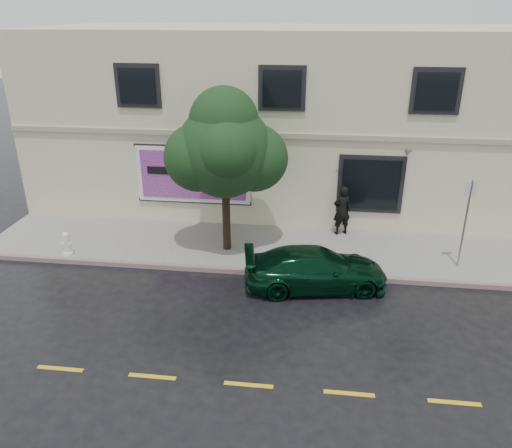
# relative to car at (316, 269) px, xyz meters

# --- Properties ---
(ground) EXTENTS (90.00, 90.00, 0.00)m
(ground) POSITION_rel_car_xyz_m (-1.39, -0.95, -0.61)
(ground) COLOR black
(ground) RESTS_ON ground
(sidewalk) EXTENTS (20.00, 3.50, 0.15)m
(sidewalk) POSITION_rel_car_xyz_m (-1.39, 2.30, -0.53)
(sidewalk) COLOR #999790
(sidewalk) RESTS_ON ground
(curb) EXTENTS (20.00, 0.18, 0.16)m
(curb) POSITION_rel_car_xyz_m (-1.39, 0.55, -0.53)
(curb) COLOR slate
(curb) RESTS_ON ground
(road_marking) EXTENTS (19.00, 0.12, 0.01)m
(road_marking) POSITION_rel_car_xyz_m (-1.39, -4.45, -0.60)
(road_marking) COLOR gold
(road_marking) RESTS_ON ground
(building) EXTENTS (20.00, 8.12, 7.00)m
(building) POSITION_rel_car_xyz_m (-1.39, 8.05, 2.89)
(building) COLOR beige
(building) RESTS_ON ground
(billboard) EXTENTS (4.30, 0.16, 2.20)m
(billboard) POSITION_rel_car_xyz_m (-4.59, 3.97, 1.45)
(billboard) COLOR white
(billboard) RESTS_ON ground
(car) EXTENTS (4.43, 2.53, 1.22)m
(car) POSITION_rel_car_xyz_m (0.00, 0.00, 0.00)
(car) COLOR black
(car) RESTS_ON ground
(pedestrian) EXTENTS (0.78, 0.66, 1.81)m
(pedestrian) POSITION_rel_car_xyz_m (0.86, 3.65, 0.45)
(pedestrian) COLOR black
(pedestrian) RESTS_ON sidewalk
(umbrella) EXTENTS (1.11, 1.11, 0.75)m
(umbrella) POSITION_rel_car_xyz_m (0.86, 3.65, 1.73)
(umbrella) COLOR black
(umbrella) RESTS_ON pedestrian
(street_tree) EXTENTS (3.00, 3.00, 4.92)m
(street_tree) POSITION_rel_car_xyz_m (-3.01, 1.95, 2.95)
(street_tree) COLOR black
(street_tree) RESTS_ON sidewalk
(fire_hydrant) EXTENTS (0.33, 0.31, 0.81)m
(fire_hydrant) POSITION_rel_car_xyz_m (-8.16, 0.85, -0.07)
(fire_hydrant) COLOR white
(fire_hydrant) RESTS_ON sidewalk
(sign_pole) EXTENTS (0.35, 0.09, 2.84)m
(sign_pole) POSITION_rel_car_xyz_m (4.48, 1.62, 1.23)
(sign_pole) COLOR gray
(sign_pole) RESTS_ON sidewalk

